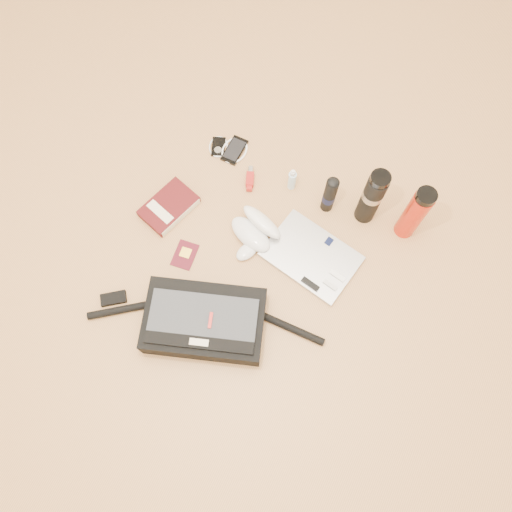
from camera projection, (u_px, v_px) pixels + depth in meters
name	position (u px, v px, depth m)	size (l,w,h in m)	color
ground	(246.00, 282.00, 1.87)	(4.00, 4.00, 0.00)	tan
messenger_bag	(204.00, 321.00, 1.76)	(0.82, 0.38, 0.12)	black
laptop	(312.00, 257.00, 1.89)	(0.38, 0.30, 0.03)	#ADACAF
book	(169.00, 207.00, 1.96)	(0.20, 0.25, 0.04)	#430C0F
passport	(185.00, 255.00, 1.90)	(0.09, 0.12, 0.01)	#4B0C17
mouse	(247.00, 251.00, 1.89)	(0.09, 0.11, 0.03)	silver
sunglasses_case	(256.00, 228.00, 1.90)	(0.23, 0.21, 0.11)	silver
ipod	(218.00, 147.00, 2.07)	(0.10, 0.10, 0.01)	black
phone	(235.00, 150.00, 2.06)	(0.10, 0.13, 0.01)	black
inhaler	(250.00, 179.00, 2.01)	(0.06, 0.11, 0.03)	maroon
spray_bottle	(292.00, 180.00, 1.96)	(0.04, 0.04, 0.12)	#B8E2FA
aerosol_can	(330.00, 195.00, 1.88)	(0.06, 0.06, 0.21)	black
thermos_black	(372.00, 197.00, 1.83)	(0.10, 0.10, 0.30)	black
thermos_red	(414.00, 213.00, 1.81)	(0.10, 0.10, 0.29)	red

